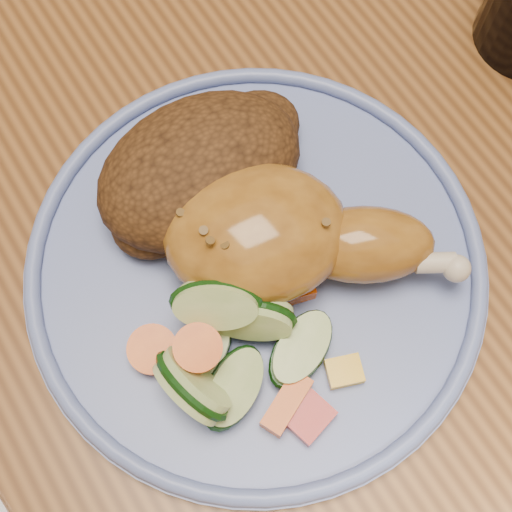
% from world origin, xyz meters
% --- Properties ---
extents(ground, '(4.00, 4.00, 0.00)m').
position_xyz_m(ground, '(0.00, 0.00, 0.00)').
color(ground, '#56341D').
rests_on(ground, ground).
extents(dining_table, '(0.90, 1.40, 0.75)m').
position_xyz_m(dining_table, '(0.00, 0.00, 0.67)').
color(dining_table, brown).
rests_on(dining_table, ground).
extents(plate, '(0.28, 0.28, 0.01)m').
position_xyz_m(plate, '(-0.03, -0.12, 0.76)').
color(plate, '#6377B7').
rests_on(plate, dining_table).
extents(plate_rim, '(0.28, 0.28, 0.01)m').
position_xyz_m(plate_rim, '(-0.03, -0.12, 0.77)').
color(plate_rim, '#6377B7').
rests_on(plate_rim, plate).
extents(chicken_leg, '(0.17, 0.15, 0.06)m').
position_xyz_m(chicken_leg, '(-0.02, -0.12, 0.79)').
color(chicken_leg, '#A96E23').
rests_on(chicken_leg, plate).
extents(rice_pilaf, '(0.14, 0.10, 0.06)m').
position_xyz_m(rice_pilaf, '(-0.03, -0.06, 0.78)').
color(rice_pilaf, '#482A12').
rests_on(rice_pilaf, plate).
extents(vegetable_pile, '(0.12, 0.12, 0.06)m').
position_xyz_m(vegetable_pile, '(-0.08, -0.16, 0.78)').
color(vegetable_pile, '#A50A05').
rests_on(vegetable_pile, plate).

